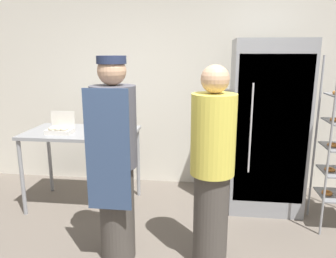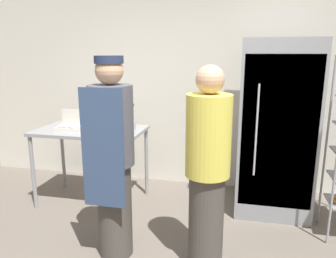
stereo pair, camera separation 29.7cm
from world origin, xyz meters
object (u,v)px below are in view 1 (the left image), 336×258
Objects in this scene: blender_pitcher at (123,119)px; person_customer at (212,168)px; person_baker at (115,159)px; refrigerator at (266,126)px; donut_box at (60,129)px.

blender_pitcher is 1.47m from person_customer.
person_baker is 0.81m from person_customer.
donut_box is at bearing -170.76° from refrigerator.
blender_pitcher is 0.17× the size of person_baker.
refrigerator reaches higher than blender_pitcher.
person_customer is (-0.62, -1.19, -0.10)m from refrigerator.
refrigerator is 6.52× the size of blender_pitcher.
refrigerator reaches higher than person_customer.
donut_box is (-2.28, -0.37, -0.01)m from refrigerator.
person_customer reaches higher than blender_pitcher.
person_baker is at bearing -179.88° from person_customer.
person_baker is at bearing -140.13° from refrigerator.
person_customer is (0.80, 0.00, -0.05)m from person_baker.
refrigerator is at bearing 4.48° from blender_pitcher.
refrigerator reaches higher than person_baker.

